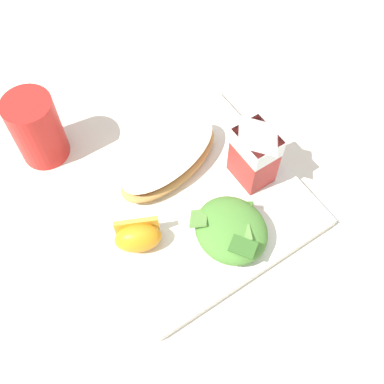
% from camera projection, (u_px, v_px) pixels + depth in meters
% --- Properties ---
extents(ground, '(3.00, 3.00, 0.00)m').
position_uv_depth(ground, '(192.00, 201.00, 0.67)').
color(ground, beige).
extents(white_plate, '(0.28, 0.28, 0.02)m').
position_uv_depth(white_plate, '(192.00, 198.00, 0.66)').
color(white_plate, white).
rests_on(white_plate, ground).
extents(cheesy_pizza_bread, '(0.12, 0.18, 0.04)m').
position_uv_depth(cheesy_pizza_bread, '(167.00, 160.00, 0.66)').
color(cheesy_pizza_bread, tan).
rests_on(cheesy_pizza_bread, white_plate).
extents(green_salad_pile, '(0.10, 0.09, 0.04)m').
position_uv_depth(green_salad_pile, '(231.00, 230.00, 0.61)').
color(green_salad_pile, '#4C8433').
rests_on(green_salad_pile, white_plate).
extents(milk_carton, '(0.06, 0.05, 0.11)m').
position_uv_depth(milk_carton, '(255.00, 150.00, 0.62)').
color(milk_carton, '#B7332D').
rests_on(milk_carton, white_plate).
extents(orange_wedge_front, '(0.06, 0.07, 0.04)m').
position_uv_depth(orange_wedge_front, '(138.00, 237.00, 0.60)').
color(orange_wedge_front, orange).
rests_on(orange_wedge_front, white_plate).
extents(paper_napkin, '(0.14, 0.14, 0.00)m').
position_uv_depth(paper_napkin, '(360.00, 197.00, 0.67)').
color(paper_napkin, white).
rests_on(paper_napkin, ground).
extents(drinking_red_cup, '(0.07, 0.07, 0.11)m').
position_uv_depth(drinking_red_cup, '(37.00, 129.00, 0.67)').
color(drinking_red_cup, red).
rests_on(drinking_red_cup, ground).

